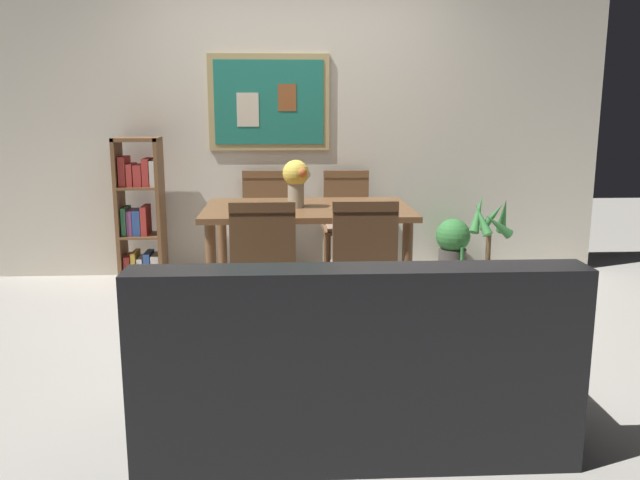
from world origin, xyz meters
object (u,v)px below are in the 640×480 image
(tv_remote, at_px, (353,203))
(leather_couch, at_px, (350,370))
(potted_palm, at_px, (488,252))
(potted_ivy, at_px, (453,245))
(dining_chair_far_right, at_px, (347,216))
(dining_chair_far_left, at_px, (265,217))
(flower_vase, at_px, (296,178))
(dining_table, at_px, (308,220))
(dining_chair_near_right, at_px, (363,260))
(bookshelf, at_px, (141,216))
(dining_chair_near_left, at_px, (264,261))

(tv_remote, bearing_deg, leather_couch, -95.95)
(potted_palm, bearing_deg, potted_ivy, 111.32)
(potted_ivy, bearing_deg, leather_couch, -112.78)
(dining_chair_far_right, height_order, dining_chair_far_left, same)
(dining_chair_far_right, relative_size, flower_vase, 2.71)
(dining_table, distance_m, dining_chair_near_right, 0.86)
(dining_chair_far_left, xyz_separation_m, tv_remote, (0.66, -0.73, 0.21))
(dining_chair_far_right, height_order, potted_palm, dining_chair_far_right)
(dining_table, height_order, bookshelf, bookshelf)
(dining_chair_far_left, distance_m, tv_remote, 1.00)
(dining_chair_far_right, distance_m, potted_ivy, 0.95)
(leather_couch, height_order, flower_vase, flower_vase)
(dining_chair_far_right, xyz_separation_m, bookshelf, (-1.70, -0.04, 0.02))
(tv_remote, bearing_deg, flower_vase, -165.98)
(dining_chair_near_right, bearing_deg, dining_table, 111.11)
(dining_chair_near_left, xyz_separation_m, tv_remote, (0.62, 0.87, 0.21))
(leather_couch, bearing_deg, dining_table, 93.58)
(dining_chair_far_left, relative_size, potted_ivy, 1.81)
(leather_couch, distance_m, flower_vase, 2.01)
(bookshelf, bearing_deg, dining_chair_far_left, 2.79)
(dining_chair_near_right, distance_m, leather_couch, 1.17)
(dining_chair_far_left, bearing_deg, potted_palm, -13.72)
(dining_chair_near_left, xyz_separation_m, dining_chair_far_left, (-0.04, 1.60, 0.00))
(potted_ivy, distance_m, potted_palm, 0.47)
(bookshelf, distance_m, potted_palm, 2.82)
(leather_couch, height_order, potted_ivy, leather_couch)
(dining_chair_far_right, bearing_deg, dining_table, -114.26)
(dining_chair_near_left, xyz_separation_m, potted_palm, (1.73, 1.16, -0.22))
(dining_chair_near_right, height_order, leather_couch, dining_chair_near_right)
(dining_chair_far_right, bearing_deg, flower_vase, -118.11)
(flower_vase, bearing_deg, dining_chair_far_left, 106.62)
(dining_chair_far_right, bearing_deg, dining_chair_far_left, 178.81)
(dining_table, bearing_deg, dining_chair_far_left, 112.21)
(potted_ivy, height_order, tv_remote, tv_remote)
(dining_chair_far_left, relative_size, leather_couch, 0.51)
(dining_chair_near_right, bearing_deg, potted_ivy, 59.02)
(dining_table, xyz_separation_m, potted_ivy, (1.27, 0.81, -0.38))
(potted_palm, bearing_deg, flower_vase, -165.37)
(dining_chair_near_right, bearing_deg, bookshelf, 136.88)
(bookshelf, distance_m, tv_remote, 1.81)
(dining_chair_near_right, bearing_deg, dining_chair_far_left, 111.67)
(potted_ivy, bearing_deg, potted_palm, -68.68)
(bookshelf, relative_size, flower_vase, 3.56)
(potted_palm, bearing_deg, dining_chair_far_left, 166.28)
(dining_chair_near_right, distance_m, potted_palm, 1.64)
(dining_chair_far_right, xyz_separation_m, dining_chair_near_right, (-0.05, -1.58, 0.00))
(potted_palm, xyz_separation_m, flower_vase, (-1.52, -0.40, 0.63))
(dining_chair_near_right, distance_m, potted_ivy, 1.89)
(dining_chair_near_left, xyz_separation_m, potted_ivy, (1.56, 1.60, -0.27))
(dining_chair_near_left, height_order, flower_vase, flower_vase)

